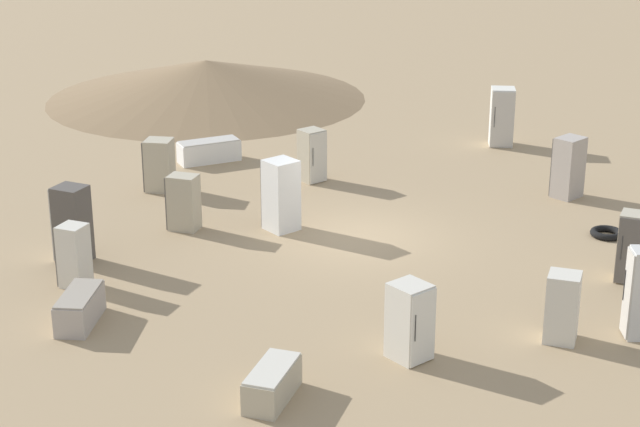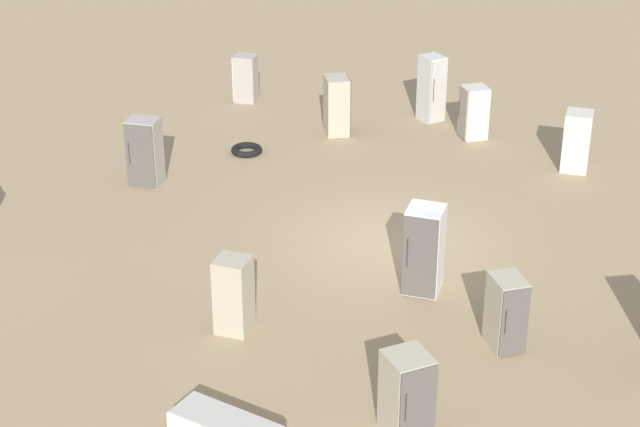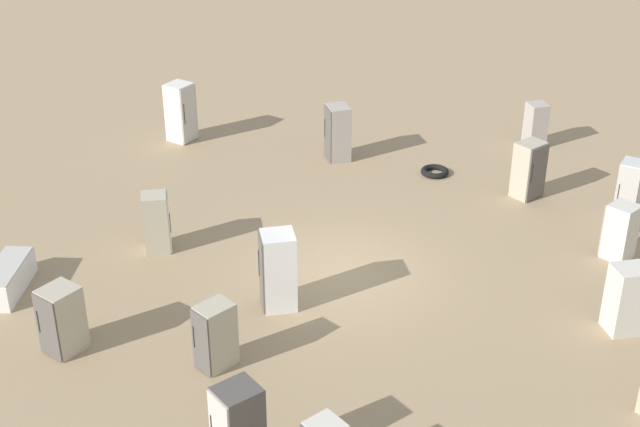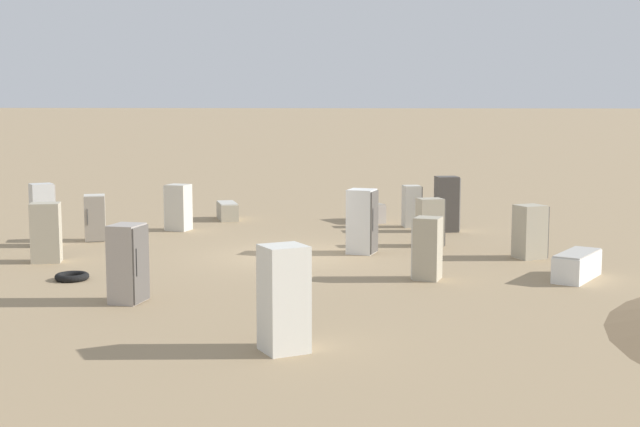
% 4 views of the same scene
% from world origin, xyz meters
% --- Properties ---
extents(ground_plane, '(1000.00, 1000.00, 0.00)m').
position_xyz_m(ground_plane, '(0.00, 0.00, 0.00)').
color(ground_plane, '#9E8460').
extents(discarded_fridge_0, '(0.92, 0.84, 1.66)m').
position_xyz_m(discarded_fridge_0, '(6.61, 1.71, 0.83)').
color(discarded_fridge_0, '#B2A88E').
rests_on(discarded_fridge_0, ground_plane).
extents(discarded_fridge_1, '(0.92, 0.89, 1.89)m').
position_xyz_m(discarded_fridge_1, '(-2.01, -0.77, 0.95)').
color(discarded_fridge_1, white).
rests_on(discarded_fridge_1, ground_plane).
extents(discarded_fridge_2, '(0.67, 0.74, 1.44)m').
position_xyz_m(discarded_fridge_2, '(8.99, 4.69, 0.72)').
color(discarded_fridge_2, '#A89E93').
rests_on(discarded_fridge_2, ground_plane).
extents(discarded_fridge_6, '(1.04, 1.05, 1.93)m').
position_xyz_m(discarded_fridge_6, '(-1.36, 9.70, 0.96)').
color(discarded_fridge_6, silver).
rests_on(discarded_fridge_6, ground_plane).
extents(discarded_fridge_7, '(0.88, 0.86, 1.94)m').
position_xyz_m(discarded_fridge_7, '(7.87, -0.93, 0.97)').
color(discarded_fridge_7, silver).
rests_on(discarded_fridge_7, ground_plane).
extents(discarded_fridge_8, '(0.79, 0.77, 1.58)m').
position_xyz_m(discarded_fridge_8, '(-3.90, 2.89, 0.79)').
color(discarded_fridge_8, '#B2A88E').
rests_on(discarded_fridge_8, ground_plane).
extents(discarded_fridge_9, '(0.89, 0.81, 1.59)m').
position_xyz_m(discarded_fridge_9, '(4.66, -4.70, 0.80)').
color(discarded_fridge_9, beige).
rests_on(discarded_fridge_9, ground_plane).
extents(discarded_fridge_10, '(1.48, 2.03, 0.69)m').
position_xyz_m(discarded_fridge_10, '(-7.66, 2.40, 0.34)').
color(discarded_fridge_10, white).
rests_on(discarded_fridge_10, ground_plane).
extents(discarded_fridge_11, '(0.77, 0.86, 1.75)m').
position_xyz_m(discarded_fridge_11, '(2.69, 6.26, 0.88)').
color(discarded_fridge_11, '#A89E93').
rests_on(discarded_fridge_11, ground_plane).
extents(discarded_fridge_13, '(0.93, 0.80, 1.48)m').
position_xyz_m(discarded_fridge_13, '(-4.01, -2.35, 0.74)').
color(discarded_fridge_13, '#B2A88E').
rests_on(discarded_fridge_13, ground_plane).
extents(discarded_fridge_14, '(1.03, 0.99, 1.52)m').
position_xyz_m(discarded_fridge_14, '(-6.82, -0.53, 0.76)').
color(discarded_fridge_14, '#B2A88E').
rests_on(discarded_fridge_14, ground_plane).
extents(discarded_fridge_15, '(0.83, 0.86, 1.48)m').
position_xyz_m(discarded_fridge_15, '(6.66, -2.11, 0.74)').
color(discarded_fridge_15, beige).
rests_on(discarded_fridge_15, ground_plane).
extents(scrap_tire, '(0.85, 0.85, 0.18)m').
position_xyz_m(scrap_tire, '(4.93, 4.04, 0.09)').
color(scrap_tire, black).
rests_on(scrap_tire, ground_plane).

